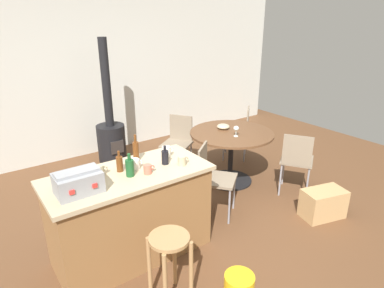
% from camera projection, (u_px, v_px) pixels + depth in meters
% --- Properties ---
extents(ground_plane, '(8.80, 8.80, 0.00)m').
position_uv_depth(ground_plane, '(192.00, 228.00, 3.78)').
color(ground_plane, brown).
extents(back_wall, '(8.00, 0.10, 2.70)m').
position_uv_depth(back_wall, '(90.00, 74.00, 5.45)').
color(back_wall, beige).
rests_on(back_wall, ground_plane).
extents(kitchen_island, '(1.53, 0.71, 0.90)m').
position_uv_depth(kitchen_island, '(131.00, 214.00, 3.22)').
color(kitchen_island, olive).
rests_on(kitchen_island, ground_plane).
extents(wooden_stool, '(0.33, 0.33, 0.63)m').
position_uv_depth(wooden_stool, '(170.00, 254.00, 2.67)').
color(wooden_stool, '#A37A4C').
rests_on(wooden_stool, ground_plane).
extents(dining_table, '(1.15, 1.15, 0.75)m').
position_uv_depth(dining_table, '(231.00, 144.00, 4.65)').
color(dining_table, black).
rests_on(dining_table, ground_plane).
extents(folding_chair_near, '(0.57, 0.57, 0.87)m').
position_uv_depth(folding_chair_near, '(240.00, 129.00, 5.46)').
color(folding_chair_near, '#7F705B').
rests_on(folding_chair_near, ground_plane).
extents(folding_chair_far, '(0.55, 0.55, 0.85)m').
position_uv_depth(folding_chair_far, '(178.00, 140.00, 5.01)').
color(folding_chair_far, '#7F705B').
rests_on(folding_chair_far, ground_plane).
extents(folding_chair_left, '(0.56, 0.56, 0.87)m').
position_uv_depth(folding_chair_left, '(212.00, 175.00, 3.88)').
color(folding_chair_left, '#7F705B').
rests_on(folding_chair_left, ground_plane).
extents(folding_chair_right, '(0.55, 0.55, 0.88)m').
position_uv_depth(folding_chair_right, '(297.00, 159.00, 4.31)').
color(folding_chair_right, '#7F705B').
rests_on(folding_chair_right, ground_plane).
extents(wood_stove, '(0.44, 0.45, 1.97)m').
position_uv_depth(wood_stove, '(111.00, 136.00, 5.25)').
color(wood_stove, black).
rests_on(wood_stove, ground_plane).
extents(toolbox, '(0.36, 0.26, 0.20)m').
position_uv_depth(toolbox, '(78.00, 182.00, 2.69)').
color(toolbox, gray).
rests_on(toolbox, kitchen_island).
extents(bottle_0, '(0.06, 0.06, 0.28)m').
position_uv_depth(bottle_0, '(136.00, 151.00, 3.28)').
color(bottle_0, '#603314').
rests_on(bottle_0, kitchen_island).
extents(bottle_1, '(0.07, 0.07, 0.19)m').
position_uv_depth(bottle_1, '(165.00, 157.00, 3.22)').
color(bottle_1, black).
rests_on(bottle_1, kitchen_island).
extents(bottle_2, '(0.08, 0.08, 0.22)m').
position_uv_depth(bottle_2, '(130.00, 167.00, 2.98)').
color(bottle_2, '#194C23').
rests_on(bottle_2, kitchen_island).
extents(bottle_3, '(0.06, 0.06, 0.20)m').
position_uv_depth(bottle_3, '(120.00, 163.00, 3.07)').
color(bottle_3, '#603314').
rests_on(bottle_3, kitchen_island).
extents(cup_0, '(0.13, 0.09, 0.10)m').
position_uv_depth(cup_0, '(135.00, 164.00, 3.12)').
color(cup_0, white).
rests_on(cup_0, kitchen_island).
extents(cup_1, '(0.12, 0.08, 0.09)m').
position_uv_depth(cup_1, '(182.00, 161.00, 3.21)').
color(cup_1, tan).
rests_on(cup_1, kitchen_island).
extents(cup_2, '(0.11, 0.07, 0.09)m').
position_uv_depth(cup_2, '(148.00, 169.00, 3.03)').
color(cup_2, '#DB6651').
rests_on(cup_2, kitchen_island).
extents(cup_3, '(0.12, 0.08, 0.10)m').
position_uv_depth(cup_3, '(100.00, 170.00, 3.00)').
color(cup_3, tan).
rests_on(cup_3, kitchen_island).
extents(cup_4, '(0.12, 0.09, 0.11)m').
position_uv_depth(cup_4, '(166.00, 152.00, 3.40)').
color(cup_4, white).
rests_on(cup_4, kitchen_island).
extents(wine_glass, '(0.07, 0.07, 0.14)m').
position_uv_depth(wine_glass, '(236.00, 129.00, 4.39)').
color(wine_glass, silver).
rests_on(wine_glass, dining_table).
extents(serving_bowl, '(0.18, 0.18, 0.07)m').
position_uv_depth(serving_bowl, '(223.00, 126.00, 4.71)').
color(serving_bowl, tan).
rests_on(serving_bowl, dining_table).
extents(cardboard_box, '(0.55, 0.41, 0.35)m').
position_uv_depth(cardboard_box, '(323.00, 204.00, 3.94)').
color(cardboard_box, tan).
rests_on(cardboard_box, ground_plane).
extents(plastic_bucket, '(0.26, 0.26, 0.23)m').
position_uv_depth(plastic_bucket, '(239.00, 287.00, 2.80)').
color(plastic_bucket, yellow).
rests_on(plastic_bucket, ground_plane).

